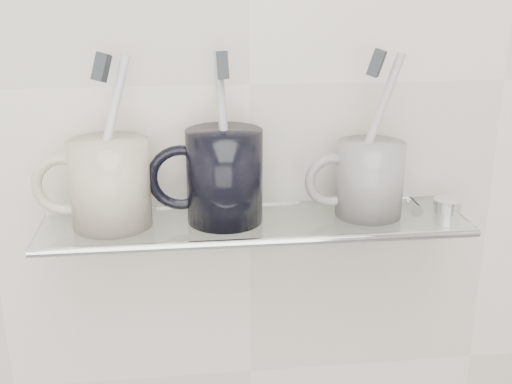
{
  "coord_description": "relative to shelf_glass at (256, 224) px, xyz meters",
  "views": [
    {
      "loc": [
        -0.08,
        0.34,
        1.38
      ],
      "look_at": [
        0.0,
        1.04,
        1.14
      ],
      "focal_mm": 45.0,
      "sensor_mm": 36.0,
      "label": 1
    }
  ],
  "objects": [
    {
      "name": "wall_back",
      "position": [
        0.0,
        0.06,
        0.15
      ],
      "size": [
        2.5,
        0.0,
        2.5
      ],
      "primitive_type": "plane",
      "rotation": [
        1.57,
        0.0,
        0.0
      ],
      "color": "silver",
      "rests_on": "ground"
    },
    {
      "name": "shelf_glass",
      "position": [
        0.0,
        0.0,
        0.0
      ],
      "size": [
        0.5,
        0.12,
        0.01
      ],
      "primitive_type": "cube",
      "color": "silver",
      "rests_on": "wall_back"
    },
    {
      "name": "shelf_rail",
      "position": [
        0.0,
        -0.06,
        0.0
      ],
      "size": [
        0.5,
        0.01,
        0.01
      ],
      "primitive_type": "cylinder",
      "rotation": [
        0.0,
        1.57,
        0.0
      ],
      "color": "silver",
      "rests_on": "shelf_glass"
    },
    {
      "name": "bracket_left",
      "position": [
        -0.21,
        0.05,
        -0.01
      ],
      "size": [
        0.02,
        0.03,
        0.02
      ],
      "primitive_type": "cylinder",
      "rotation": [
        1.57,
        0.0,
        0.0
      ],
      "color": "silver",
      "rests_on": "wall_back"
    },
    {
      "name": "bracket_right",
      "position": [
        0.21,
        0.05,
        -0.01
      ],
      "size": [
        0.02,
        0.03,
        0.02
      ],
      "primitive_type": "cylinder",
      "rotation": [
        1.57,
        0.0,
        0.0
      ],
      "color": "silver",
      "rests_on": "wall_back"
    },
    {
      "name": "mug_left",
      "position": [
        -0.16,
        0.0,
        0.05
      ],
      "size": [
        0.12,
        0.12,
        0.1
      ],
      "primitive_type": "cylinder",
      "rotation": [
        0.0,
        0.0,
        0.35
      ],
      "color": "beige",
      "rests_on": "shelf_glass"
    },
    {
      "name": "mug_left_handle",
      "position": [
        -0.22,
        0.0,
        0.05
      ],
      "size": [
        0.07,
        0.01,
        0.07
      ],
      "primitive_type": "torus",
      "rotation": [
        1.57,
        0.0,
        0.0
      ],
      "color": "beige",
      "rests_on": "mug_left"
    },
    {
      "name": "toothbrush_left",
      "position": [
        -0.16,
        0.0,
        0.1
      ],
      "size": [
        0.06,
        0.04,
        0.18
      ],
      "primitive_type": "cylinder",
      "rotation": [
        -0.22,
        0.23,
        -0.2
      ],
      "color": "white",
      "rests_on": "mug_left"
    },
    {
      "name": "bristles_left",
      "position": [
        -0.16,
        0.0,
        0.19
      ],
      "size": [
        0.02,
        0.03,
        0.04
      ],
      "primitive_type": "cube",
      "rotation": [
        -0.22,
        0.23,
        -0.2
      ],
      "color": "#2B3136",
      "rests_on": "toothbrush_left"
    },
    {
      "name": "mug_center",
      "position": [
        -0.04,
        0.0,
        0.06
      ],
      "size": [
        0.11,
        0.11,
        0.11
      ],
      "primitive_type": "cylinder",
      "rotation": [
        0.0,
        0.0,
        0.33
      ],
      "color": "black",
      "rests_on": "shelf_glass"
    },
    {
      "name": "mug_center_handle",
      "position": [
        -0.09,
        0.0,
        0.06
      ],
      "size": [
        0.08,
        0.01,
        0.08
      ],
      "primitive_type": "torus",
      "rotation": [
        1.57,
        0.0,
        0.0
      ],
      "color": "black",
      "rests_on": "mug_center"
    },
    {
      "name": "toothbrush_center",
      "position": [
        -0.04,
        0.0,
        0.1
      ],
      "size": [
        0.02,
        0.04,
        0.19
      ],
      "primitive_type": "cylinder",
      "rotation": [
        -0.16,
        -0.06,
        -0.1
      ],
      "color": "#B6BACE",
      "rests_on": "mug_center"
    },
    {
      "name": "bristles_center",
      "position": [
        -0.04,
        0.0,
        0.19
      ],
      "size": [
        0.02,
        0.03,
        0.03
      ],
      "primitive_type": "cube",
      "rotation": [
        -0.16,
        -0.06,
        -0.1
      ],
      "color": "#2B3136",
      "rests_on": "toothbrush_center"
    },
    {
      "name": "mug_right",
      "position": [
        0.14,
        0.0,
        0.05
      ],
      "size": [
        0.08,
        0.08,
        0.09
      ],
      "primitive_type": "cylinder",
      "rotation": [
        0.0,
        0.0,
        0.01
      ],
      "color": "silver",
      "rests_on": "shelf_glass"
    },
    {
      "name": "mug_right_handle",
      "position": [
        0.09,
        0.0,
        0.05
      ],
      "size": [
        0.07,
        0.01,
        0.07
      ],
      "primitive_type": "torus",
      "rotation": [
        1.57,
        0.0,
        0.0
      ],
      "color": "silver",
      "rests_on": "mug_right"
    },
    {
      "name": "toothbrush_right",
      "position": [
        0.14,
        0.0,
        0.1
      ],
      "size": [
        0.07,
        0.02,
        0.19
      ],
      "primitive_type": "cylinder",
      "rotation": [
        -0.1,
        0.28,
        -0.46
      ],
      "color": "#B8A3A1",
      "rests_on": "mug_right"
    },
    {
      "name": "bristles_right",
      "position": [
        0.14,
        0.0,
        0.19
      ],
      "size": [
        0.03,
        0.03,
        0.03
      ],
      "primitive_type": "cube",
      "rotation": [
        -0.1,
        0.28,
        -0.46
      ],
      "color": "#2B3136",
      "rests_on": "toothbrush_right"
    },
    {
      "name": "chrome_cap",
      "position": [
        0.24,
        0.0,
        0.01
      ],
      "size": [
        0.04,
        0.04,
        0.01
      ],
      "primitive_type": "cylinder",
      "color": "silver",
      "rests_on": "shelf_glass"
    }
  ]
}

